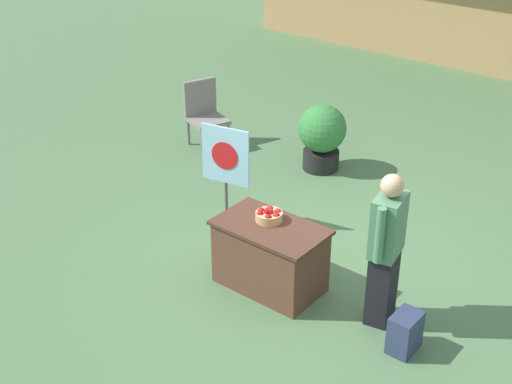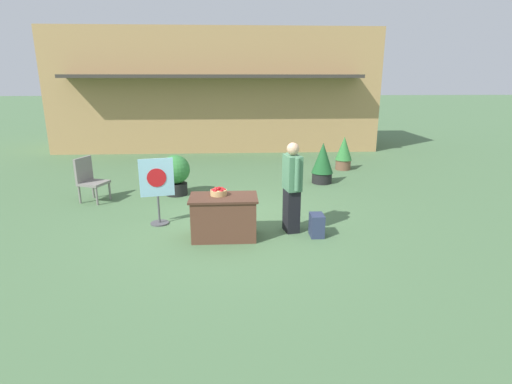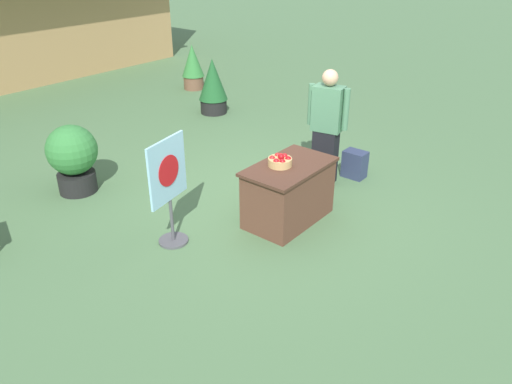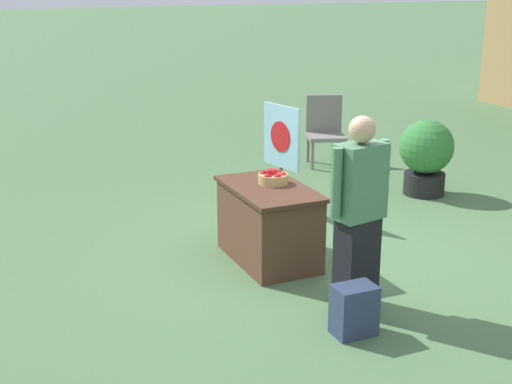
{
  "view_description": "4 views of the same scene",
  "coord_description": "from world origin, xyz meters",
  "px_view_note": "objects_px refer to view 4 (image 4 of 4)",
  "views": [
    {
      "loc": [
        3.75,
        -5.89,
        4.72
      ],
      "look_at": [
        -0.6,
        -0.48,
        1.01
      ],
      "focal_mm": 50.0,
      "sensor_mm": 36.0,
      "label": 1
    },
    {
      "loc": [
        -0.05,
        -7.48,
        2.82
      ],
      "look_at": [
        0.35,
        -0.33,
        0.76
      ],
      "focal_mm": 28.0,
      "sensor_mm": 36.0,
      "label": 2
    },
    {
      "loc": [
        -4.92,
        -3.88,
        3.32
      ],
      "look_at": [
        -0.75,
        -0.51,
        0.56
      ],
      "focal_mm": 35.0,
      "sensor_mm": 36.0,
      "label": 3
    },
    {
      "loc": [
        5.87,
        -3.51,
        2.79
      ],
      "look_at": [
        -0.79,
        -0.55,
        0.56
      ],
      "focal_mm": 50.0,
      "sensor_mm": 36.0,
      "label": 4
    }
  ],
  "objects_px": {
    "display_table": "(269,224)",
    "poster_board": "(281,154)",
    "apple_basket": "(273,177)",
    "patio_chair": "(325,127)",
    "backpack": "(354,310)",
    "person_visitor": "(359,212)",
    "potted_plant_far_right": "(426,154)"
  },
  "relations": [
    {
      "from": "backpack",
      "to": "potted_plant_far_right",
      "type": "relative_size",
      "value": 0.42
    },
    {
      "from": "person_visitor",
      "to": "poster_board",
      "type": "bearing_deg",
      "value": -22.51
    },
    {
      "from": "patio_chair",
      "to": "poster_board",
      "type": "bearing_deg",
      "value": -21.42
    },
    {
      "from": "apple_basket",
      "to": "backpack",
      "type": "distance_m",
      "value": 1.9
    },
    {
      "from": "display_table",
      "to": "apple_basket",
      "type": "bearing_deg",
      "value": 136.42
    },
    {
      "from": "display_table",
      "to": "backpack",
      "type": "distance_m",
      "value": 1.71
    },
    {
      "from": "person_visitor",
      "to": "backpack",
      "type": "height_order",
      "value": "person_visitor"
    },
    {
      "from": "backpack",
      "to": "poster_board",
      "type": "distance_m",
      "value": 3.16
    },
    {
      "from": "display_table",
      "to": "backpack",
      "type": "height_order",
      "value": "display_table"
    },
    {
      "from": "poster_board",
      "to": "display_table",
      "type": "bearing_deg",
      "value": 47.85
    },
    {
      "from": "apple_basket",
      "to": "patio_chair",
      "type": "height_order",
      "value": "patio_chair"
    },
    {
      "from": "display_table",
      "to": "poster_board",
      "type": "relative_size",
      "value": 0.91
    },
    {
      "from": "apple_basket",
      "to": "poster_board",
      "type": "bearing_deg",
      "value": 150.65
    },
    {
      "from": "apple_basket",
      "to": "backpack",
      "type": "xyz_separation_m",
      "value": [
        1.78,
        -0.11,
        -0.64
      ]
    },
    {
      "from": "person_visitor",
      "to": "apple_basket",
      "type": "bearing_deg",
      "value": -4.1
    },
    {
      "from": "display_table",
      "to": "poster_board",
      "type": "bearing_deg",
      "value": 149.55
    },
    {
      "from": "apple_basket",
      "to": "patio_chair",
      "type": "relative_size",
      "value": 0.29
    },
    {
      "from": "apple_basket",
      "to": "patio_chair",
      "type": "xyz_separation_m",
      "value": [
        -3.11,
        2.34,
        -0.28
      ]
    },
    {
      "from": "potted_plant_far_right",
      "to": "poster_board",
      "type": "bearing_deg",
      "value": -91.68
    },
    {
      "from": "person_visitor",
      "to": "potted_plant_far_right",
      "type": "bearing_deg",
      "value": -57.07
    },
    {
      "from": "backpack",
      "to": "patio_chair",
      "type": "distance_m",
      "value": 5.49
    },
    {
      "from": "apple_basket",
      "to": "poster_board",
      "type": "relative_size",
      "value": 0.22
    },
    {
      "from": "backpack",
      "to": "patio_chair",
      "type": "xyz_separation_m",
      "value": [
        -4.89,
        2.46,
        0.35
      ]
    },
    {
      "from": "display_table",
      "to": "backpack",
      "type": "bearing_deg",
      "value": -1.08
    },
    {
      "from": "person_visitor",
      "to": "poster_board",
      "type": "distance_m",
      "value": 2.63
    },
    {
      "from": "patio_chair",
      "to": "potted_plant_far_right",
      "type": "distance_m",
      "value": 1.99
    },
    {
      "from": "backpack",
      "to": "display_table",
      "type": "bearing_deg",
      "value": 178.92
    },
    {
      "from": "backpack",
      "to": "poster_board",
      "type": "height_order",
      "value": "poster_board"
    },
    {
      "from": "person_visitor",
      "to": "potted_plant_far_right",
      "type": "distance_m",
      "value": 3.63
    },
    {
      "from": "display_table",
      "to": "poster_board",
      "type": "distance_m",
      "value": 1.56
    },
    {
      "from": "backpack",
      "to": "apple_basket",
      "type": "bearing_deg",
      "value": 176.34
    },
    {
      "from": "apple_basket",
      "to": "patio_chair",
      "type": "distance_m",
      "value": 3.9
    }
  ]
}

